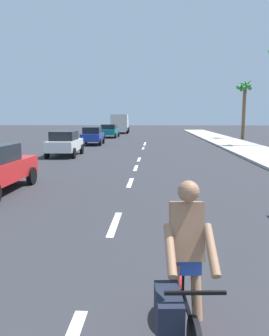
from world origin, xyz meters
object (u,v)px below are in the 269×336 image
Objects in this scene: delivery_truck at (120,123)px; palm_tree_distant at (245,94)px; parked_car_blue at (93,135)px; parked_car_teal at (109,131)px; parked_car_white at (65,143)px; cyclist at (183,276)px.

delivery_truck is 20.11m from palm_tree_distant.
parked_car_blue is 10.51m from parked_car_teal.
parked_car_white is 0.62× the size of delivery_truck.
delivery_truck is (-5.59, 47.47, 0.67)m from cyclist.
cyclist is 0.42× the size of parked_car_teal.
parked_car_teal is 0.65× the size of palm_tree_distant.
palm_tree_distant is (15.22, -2.05, 4.14)m from parked_car_teal.
parked_car_teal is at bearing -85.38° from cyclist.
cyclist reaches higher than parked_car_blue.
parked_car_teal is (0.07, 10.51, 0.01)m from parked_car_blue.
parked_car_teal is at bearing 172.33° from palm_tree_distant.
palm_tree_distant reaches higher than parked_car_teal.
parked_car_teal is at bearing -93.18° from delivery_truck.
parked_car_white and parked_car_teal have the same top height.
delivery_truck reaches higher than cyclist.
parked_car_blue is at bearing -151.04° from palm_tree_distant.
palm_tree_distant is at bearing -6.87° from parked_car_teal.
parked_car_teal is 15.90m from palm_tree_distant.
delivery_truck reaches higher than parked_car_blue.
parked_car_teal is (0.20, 19.23, 0.01)m from parked_car_white.
parked_car_white is at bearing -93.40° from parked_car_blue.
delivery_truck is (0.15, 10.81, 0.66)m from parked_car_teal.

